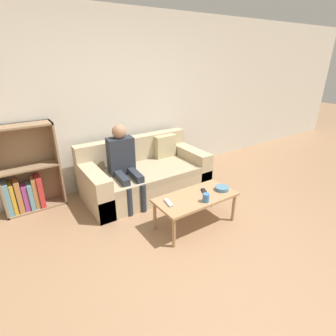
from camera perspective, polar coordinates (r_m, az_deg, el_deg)
The scene contains 10 objects.
ground_plane at distance 2.90m, azimuth 12.03°, elevation -19.74°, with size 22.00×22.00×0.00m, color #997251.
wall_back at distance 4.20m, azimuth -10.88°, elevation 13.91°, with size 12.00×0.06×2.60m.
couch at distance 4.04m, azimuth -4.99°, elevation -1.51°, with size 1.85×0.95×0.79m.
bookshelf at distance 3.96m, azimuth -28.38°, elevation -2.06°, with size 0.75×0.28×1.17m.
coffee_table at distance 3.20m, azimuth 6.05°, elevation -6.80°, with size 1.00×0.48×0.40m.
person_adult at distance 3.67m, azimuth -9.72°, elevation 1.76°, with size 0.37×0.67×1.11m.
cup_near at distance 3.06m, azimuth 8.25°, elevation -6.42°, with size 0.08×0.08×0.10m.
tv_remote_0 at distance 3.26m, azimuth 8.00°, elevation -5.21°, with size 0.11×0.18×0.02m.
tv_remote_1 at distance 3.00m, azimuth 0.10°, elevation -7.56°, with size 0.08×0.18×0.02m.
snack_bowl at distance 3.36m, azimuth 11.65°, elevation -4.36°, with size 0.17×0.17×0.05m.
Camera 1 is at (-1.62, -1.40, 1.95)m, focal length 28.00 mm.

